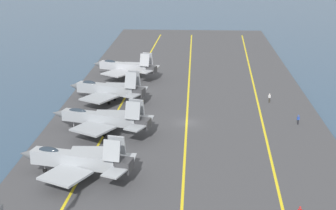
# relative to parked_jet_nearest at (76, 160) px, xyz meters

# --- Properties ---
(ground_plane) EXTENTS (2000.00, 2000.00, 0.00)m
(ground_plane) POSITION_rel_parked_jet_nearest_xyz_m (21.42, -13.95, -2.77)
(ground_plane) COLOR #334C66
(carrier_deck) EXTENTS (182.72, 46.44, 0.40)m
(carrier_deck) POSITION_rel_parked_jet_nearest_xyz_m (21.42, -13.95, -2.57)
(carrier_deck) COLOR #424244
(carrier_deck) RESTS_ON ground
(deck_stripe_foul_line) EXTENTS (164.33, 7.02, 0.01)m
(deck_stripe_foul_line) POSITION_rel_parked_jet_nearest_xyz_m (21.42, -26.72, -2.37)
(deck_stripe_foul_line) COLOR yellow
(deck_stripe_foul_line) RESTS_ON carrier_deck
(deck_stripe_centerline) EXTENTS (164.45, 0.36, 0.01)m
(deck_stripe_centerline) POSITION_rel_parked_jet_nearest_xyz_m (21.42, -13.95, -2.37)
(deck_stripe_centerline) COLOR yellow
(deck_stripe_centerline) RESTS_ON carrier_deck
(deck_stripe_edge_line) EXTENTS (164.37, 6.01, 0.01)m
(deck_stripe_edge_line) POSITION_rel_parked_jet_nearest_xyz_m (21.42, -1.18, -2.37)
(deck_stripe_edge_line) COLOR yellow
(deck_stripe_edge_line) RESTS_ON carrier_deck
(parked_jet_nearest) EXTENTS (12.54, 15.81, 6.00)m
(parked_jet_nearest) POSITION_rel_parked_jet_nearest_xyz_m (0.00, 0.00, 0.00)
(parked_jet_nearest) COLOR #9EA3A8
(parked_jet_nearest) RESTS_ON carrier_deck
(parked_jet_second) EXTENTS (12.19, 16.97, 6.10)m
(parked_jet_second) POSITION_rel_parked_jet_nearest_xyz_m (15.62, -0.58, 0.15)
(parked_jet_second) COLOR #93999E
(parked_jet_second) RESTS_ON carrier_deck
(parked_jet_third) EXTENTS (13.74, 15.51, 6.44)m
(parked_jet_third) POSITION_rel_parked_jet_nearest_xyz_m (32.06, 1.26, 0.14)
(parked_jet_third) COLOR #93999E
(parked_jet_third) RESTS_ON carrier_deck
(parked_jet_fourth) EXTENTS (13.54, 15.43, 6.07)m
(parked_jet_fourth) POSITION_rel_parked_jet_nearest_xyz_m (49.51, 0.18, 0.19)
(parked_jet_fourth) COLOR #A8AAAF
(parked_jet_fourth) RESTS_ON carrier_deck
(crew_white_vest) EXTENTS (0.46, 0.45, 1.77)m
(crew_white_vest) POSITION_rel_parked_jet_nearest_xyz_m (33.37, -29.37, -1.40)
(crew_white_vest) COLOR #383328
(crew_white_vest) RESTS_ON carrier_deck
(crew_blue_vest) EXTENTS (0.34, 0.43, 1.69)m
(crew_blue_vest) POSITION_rel_parked_jet_nearest_xyz_m (21.50, -32.55, -1.44)
(crew_blue_vest) COLOR #232328
(crew_blue_vest) RESTS_ON carrier_deck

